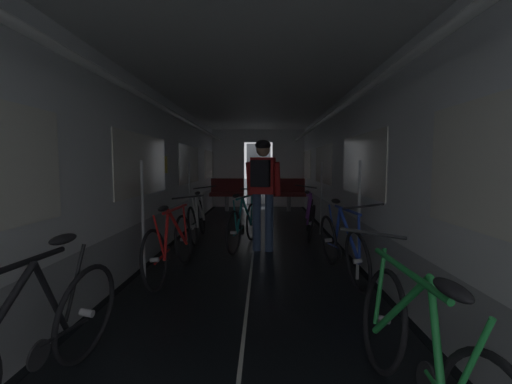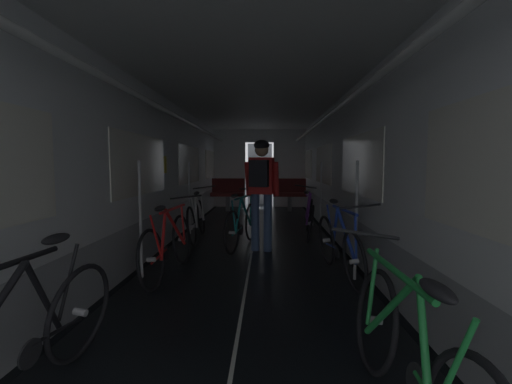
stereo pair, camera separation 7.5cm
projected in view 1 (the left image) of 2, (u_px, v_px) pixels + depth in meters
The scene contains 11 objects.
train_car_shell at pixel (254, 143), 5.45m from camera, with size 3.14×12.34×2.57m.
bench_seat_far_left at pixel (227, 191), 10.02m from camera, with size 0.98×0.51×0.95m.
bench_seat_far_right at pixel (289, 191), 9.98m from camera, with size 0.98×0.51×0.95m.
bicycle_purple at pixel (310, 217), 6.41m from camera, with size 0.44×1.69×0.96m.
bicycle_black at pixel (29, 344), 1.87m from camera, with size 0.49×1.69×0.95m.
bicycle_blue at pixel (341, 245), 4.14m from camera, with size 0.47×1.69×0.95m.
bicycle_red at pixel (171, 245), 4.17m from camera, with size 0.45×1.69×0.95m.
bicycle_green at pixel (419, 356), 1.75m from camera, with size 0.44×1.69×0.96m.
bicycle_white at pixel (197, 219), 6.16m from camera, with size 0.44×1.69×0.95m.
person_cyclist_aisle at pixel (263, 183), 5.29m from camera, with size 0.56×0.44×1.73m.
bicycle_teal_in_aisle at pixel (243, 224), 5.62m from camera, with size 0.56×1.65×0.93m.
Camera 1 is at (0.15, -1.89, 1.36)m, focal length 24.09 mm.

